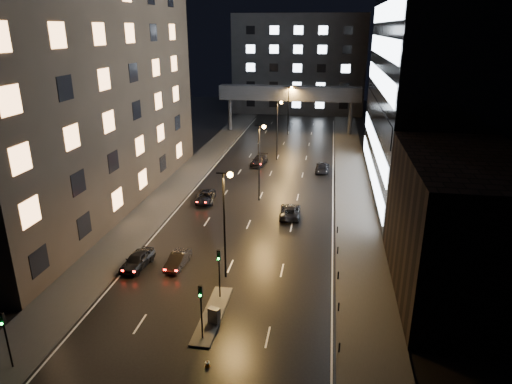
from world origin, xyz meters
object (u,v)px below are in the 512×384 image
Objects in this scene: car_away_a at (137,260)px; car_away_b at (178,260)px; car_away_d at (259,161)px; car_toward_b at (322,167)px; car_toward_a at (290,211)px; car_away_c at (206,197)px; utility_cabinet at (214,315)px.

car_away_a reaches higher than car_away_b.
car_toward_b is (10.52, -2.09, 0.00)m from car_away_d.
car_toward_b reaches higher than car_away_d.
car_toward_a is 19.55m from car_toward_b.
car_toward_a is 1.01× the size of car_toward_b.
car_away_c is 21.85m from car_toward_b.
car_toward_a is at bearing 59.06° from car_away_b.
car_away_a reaches higher than car_away_c.
car_away_c is (-1.90, 17.15, 0.02)m from car_away_b.
car_away_a is at bearing -103.21° from car_away_c.
car_away_a is at bearing 66.00° from car_toward_b.
car_away_b is at bearing 142.04° from utility_cabinet.
car_away_c is at bearing 49.35° from car_toward_b.
car_away_b is 35.35m from car_away_d.
car_away_c is 26.53m from utility_cabinet.
car_away_a is 0.92× the size of car_away_c.
car_toward_b reaches higher than car_away_c.
utility_cabinet is (3.24, -43.55, 0.04)m from car_away_d.
car_away_d is at bearing 86.96° from car_away_a.
car_toward_b reaches higher than car_away_b.
car_away_c is (1.84, 17.93, -0.09)m from car_away_a.
car_toward_a is (11.43, -3.22, 0.03)m from car_away_c.
utility_cabinet is (5.67, -8.28, 0.11)m from car_away_b.
car_toward_a reaches higher than utility_cabinet.
car_away_b is at bearing -87.40° from car_away_d.
car_away_c is 0.98× the size of car_away_d.
car_away_a is 3.62× the size of utility_cabinet.
car_toward_b is 42.09m from utility_cabinet.
car_away_b is (3.74, 0.78, -0.11)m from car_away_a.
car_away_d is (2.43, 35.27, 0.07)m from car_away_b.
car_toward_b is at bearing 97.69° from utility_cabinet.
utility_cabinet is at bearing -31.92° from car_away_a.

